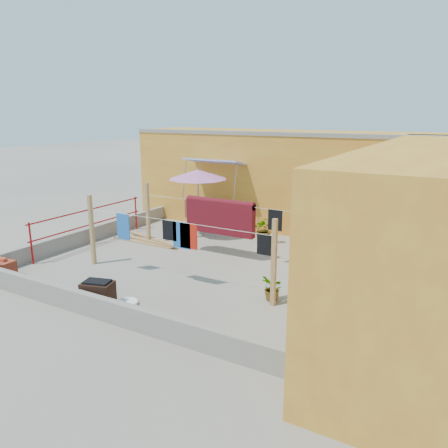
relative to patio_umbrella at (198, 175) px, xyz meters
The scene contains 21 objects.
ground 3.29m from the patio_umbrella, 53.33° to the right, with size 80.00×80.00×0.00m, color #9E998E.
wall_back 3.32m from the patio_umbrella, 50.88° to the left, with size 11.00×3.27×3.21m.
wall_right 7.12m from the patio_umbrella, 17.43° to the right, with size 2.40×9.00×3.20m, color gold.
parapet_front 6.17m from the patio_umbrella, 74.48° to the right, with size 8.30×0.16×0.44m, color gray.
parapet_left 3.70m from the patio_umbrella, 139.49° to the right, with size 0.16×7.30×0.44m, color gray.
red_railing 3.47m from the patio_umbrella, 134.17° to the right, with size 0.05×4.20×1.10m.
clothesline_rig 2.40m from the patio_umbrella, 44.83° to the right, with size 5.09×2.35×1.80m.
patio_umbrella is the anchor object (origin of this frame).
outdoor_table 1.71m from the patio_umbrella, 96.65° to the left, with size 1.61×1.14×0.68m.
brick_stack 5.93m from the patio_umbrella, 111.91° to the right, with size 0.56×0.43×0.46m.
lumber_pile 2.51m from the patio_umbrella, 124.67° to the right, with size 2.33×0.67×0.14m.
brazier 5.69m from the patio_umbrella, 78.65° to the right, with size 0.70×0.56×0.55m.
white_basin 5.55m from the patio_umbrella, 73.13° to the right, with size 0.45×0.45×0.08m.
water_jug_a 5.97m from the patio_umbrella, 24.01° to the right, with size 0.20×0.20×0.31m.
water_jug_b 5.56m from the patio_umbrella, ahead, with size 0.23×0.23×0.36m.
green_hose 5.16m from the patio_umbrella, ahead, with size 0.53×0.53×0.08m.
plant_back_a 2.62m from the patio_umbrella, 11.44° to the left, with size 0.71×0.62×0.79m, color #1E5F1B.
plant_back_b 5.57m from the patio_umbrella, ahead, with size 0.40×0.40×0.72m, color #1E5F1B.
plant_right_a 5.52m from the patio_umbrella, ahead, with size 0.39×0.27×0.75m, color #1E5F1B.
plant_right_b 5.99m from the patio_umbrella, 23.55° to the right, with size 0.36×0.29×0.66m, color #1E5F1B.
plant_right_c 5.47m from the patio_umbrella, 39.90° to the right, with size 0.48×0.41×0.53m, color #1E5F1B.
Camera 1 is at (5.71, -8.97, 3.79)m, focal length 35.00 mm.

